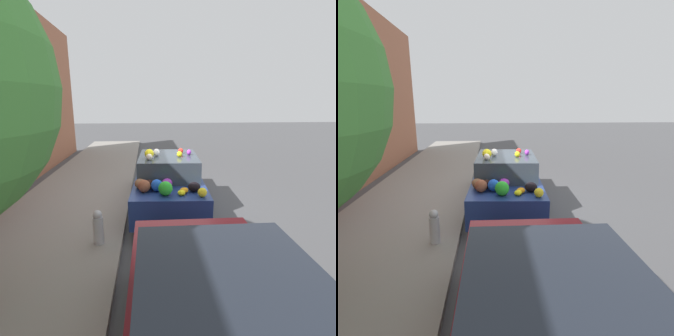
% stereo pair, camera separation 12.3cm
% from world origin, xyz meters
% --- Properties ---
extents(ground_plane, '(60.00, 60.00, 0.00)m').
position_xyz_m(ground_plane, '(0.00, 0.00, 0.00)').
color(ground_plane, '#4C4C4F').
extents(sidewalk_curb, '(24.00, 3.20, 0.14)m').
position_xyz_m(sidewalk_curb, '(0.00, 2.70, 0.07)').
color(sidewalk_curb, gray).
rests_on(sidewalk_curb, ground).
extents(fire_hydrant, '(0.20, 0.20, 0.70)m').
position_xyz_m(fire_hydrant, '(-2.08, 1.55, 0.48)').
color(fire_hydrant, '#B2B2B7').
rests_on(fire_hydrant, sidewalk_curb).
extents(art_car, '(4.17, 1.92, 1.74)m').
position_xyz_m(art_car, '(-0.07, 0.01, 0.77)').
color(art_car, navy).
rests_on(art_car, ground).
extents(parked_car_plain, '(4.05, 1.87, 1.50)m').
position_xyz_m(parked_car_plain, '(-4.94, -0.12, 0.77)').
color(parked_car_plain, maroon).
rests_on(parked_car_plain, ground).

